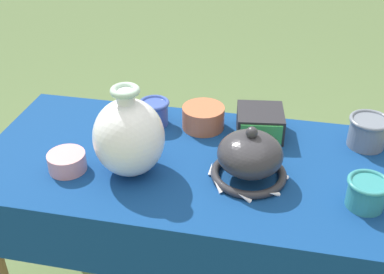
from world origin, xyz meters
name	(u,v)px	position (x,y,z in m)	size (l,w,h in m)	color
display_table	(191,187)	(0.00, -0.01, 0.66)	(1.21, 0.58, 0.75)	olive
vase_tall_bulbous	(129,137)	(-0.15, -0.08, 0.86)	(0.19, 0.19, 0.26)	white
vase_dome_bell	(250,158)	(0.17, -0.05, 0.81)	(0.22, 0.22, 0.16)	#2D2D33
mosaic_tile_box	(260,123)	(0.18, 0.17, 0.79)	(0.16, 0.16, 0.08)	#232328
cup_wide_slate	(368,131)	(0.49, 0.18, 0.80)	(0.12, 0.12, 0.09)	slate
cup_wide_teal	(367,192)	(0.46, -0.11, 0.79)	(0.11, 0.11, 0.08)	teal
pot_squat_rose	(67,162)	(-0.32, -0.12, 0.78)	(0.10, 0.10, 0.05)	#D19399
pot_squat_terracotta	(203,117)	(0.00, 0.18, 0.79)	(0.13, 0.13, 0.07)	#BC6642
cup_wide_cobalt	(155,112)	(-0.15, 0.17, 0.79)	(0.10, 0.10, 0.08)	#3851A8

